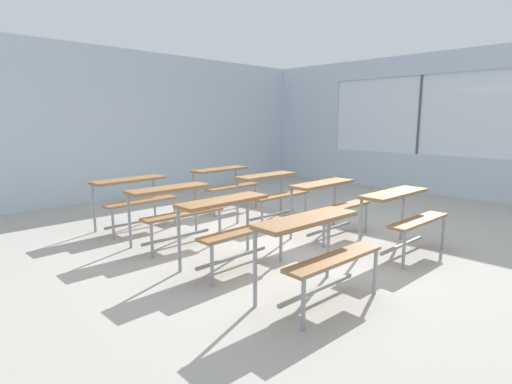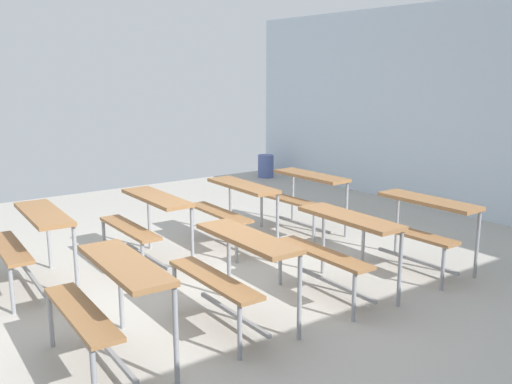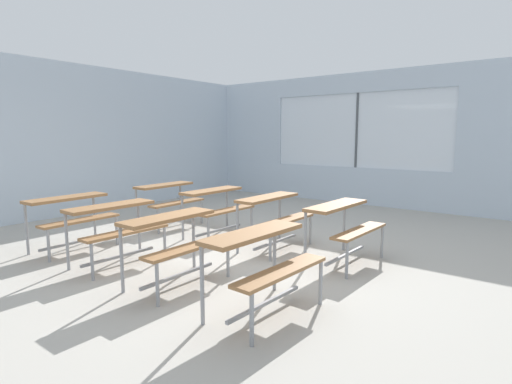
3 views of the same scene
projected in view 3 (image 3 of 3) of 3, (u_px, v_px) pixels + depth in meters
The scene contains 11 objects.
ground at pixel (232, 261), 5.20m from camera, with size 10.00×9.00×0.05m, color #ADA89E.
wall_back at pixel (55, 140), 7.69m from camera, with size 10.00×0.12×3.00m, color silver.
wall_right at pixel (384, 142), 8.84m from camera, with size 0.12×9.00×3.00m.
desk_bench_r0c0 at pixel (263, 253), 3.54m from camera, with size 1.13×0.64×0.74m.
desk_bench_r0c1 at pixel (344, 219), 4.97m from camera, with size 1.12×0.63×0.74m.
desk_bench_r1c0 at pixel (175, 233), 4.25m from camera, with size 1.10×0.59×0.74m.
desk_bench_r1c1 at pixel (274, 209), 5.60m from camera, with size 1.11×0.60×0.74m.
desk_bench_r2c0 at pixel (116, 220), 4.92m from camera, with size 1.11×0.61×0.74m.
desk_bench_r2c1 at pixel (217, 201), 6.30m from camera, with size 1.11×0.61×0.74m.
desk_bench_r3c0 at pixel (71, 210), 5.56m from camera, with size 1.12×0.63×0.74m.
desk_bench_r3c1 at pixel (169, 195), 6.99m from camera, with size 1.11×0.61×0.74m.
Camera 3 is at (-3.80, -3.30, 1.60)m, focal length 28.00 mm.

